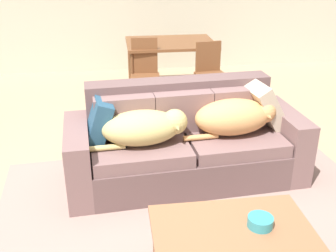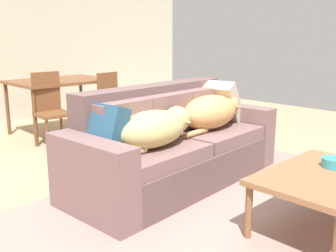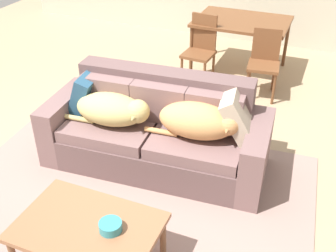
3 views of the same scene
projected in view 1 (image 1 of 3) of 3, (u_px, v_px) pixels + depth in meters
name	position (u px, v px, depth m)	size (l,w,h in m)	color
ground_plane	(158.00, 185.00, 3.93)	(10.00, 10.00, 0.00)	tan
area_rug	(201.00, 227.00, 3.35)	(3.34, 2.76, 0.01)	gray
couch	(184.00, 143.00, 3.96)	(2.28, 1.03, 0.92)	brown
dog_on_left_cushion	(146.00, 127.00, 3.64)	(0.88, 0.45, 0.31)	tan
dog_on_right_cushion	(236.00, 117.00, 3.83)	(0.90, 0.45, 0.34)	tan
throw_pillow_by_left_arm	(98.00, 120.00, 3.73)	(0.15, 0.40, 0.40)	navy
throw_pillow_by_right_arm	(263.00, 104.00, 4.02)	(0.15, 0.47, 0.47)	#BCAA91
coffee_table	(233.00, 237.00, 2.65)	(1.04, 0.71, 0.44)	#936140
bowl_on_coffee_table	(260.00, 222.00, 2.66)	(0.17, 0.17, 0.07)	teal
dining_table	(171.00, 46.00, 6.13)	(1.30, 0.96, 0.78)	brown
dining_chair_near_left	(145.00, 70.00, 5.68)	(0.42, 0.42, 0.94)	brown
dining_chair_near_right	(210.00, 71.00, 5.70)	(0.45, 0.45, 0.88)	brown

